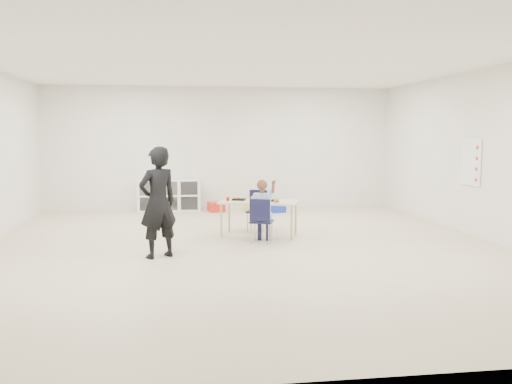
{
  "coord_description": "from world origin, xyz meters",
  "views": [
    {
      "loc": [
        -0.93,
        -8.03,
        1.72
      ],
      "look_at": [
        0.2,
        0.04,
        0.85
      ],
      "focal_mm": 38.0,
      "sensor_mm": 36.0,
      "label": 1
    }
  ],
  "objects": [
    {
      "name": "room",
      "position": [
        0.0,
        0.0,
        1.4
      ],
      "size": [
        9.0,
        9.02,
        2.8
      ],
      "color": "beige",
      "rests_on": "ground"
    },
    {
      "name": "cubby_shelf",
      "position": [
        -1.2,
        4.28,
        0.35
      ],
      "size": [
        1.4,
        0.4,
        0.7
      ],
      "primitive_type": "cube",
      "color": "white",
      "rests_on": "ground"
    },
    {
      "name": "apple_near",
      "position": [
        0.26,
        1.04,
        0.63
      ],
      "size": [
        0.07,
        0.07,
        0.07
      ],
      "primitive_type": "sphere",
      "color": "maroon",
      "rests_on": "table"
    },
    {
      "name": "adult",
      "position": [
        -1.25,
        -0.46,
        0.78
      ],
      "size": [
        0.68,
        0.61,
        1.56
      ],
      "primitive_type": "imported",
      "rotation": [
        0.0,
        0.0,
        3.69
      ],
      "color": "black",
      "rests_on": "ground"
    },
    {
      "name": "bin_yellow",
      "position": [
        0.71,
        3.98,
        0.11
      ],
      "size": [
        0.37,
        0.46,
        0.22
      ],
      "primitive_type": "cube",
      "rotation": [
        0.0,
        0.0,
        0.05
      ],
      "color": "#FEFF1A",
      "rests_on": "ground"
    },
    {
      "name": "table",
      "position": [
        0.37,
        0.94,
        0.3
      ],
      "size": [
        1.45,
        1.05,
        0.6
      ],
      "rotation": [
        0.0,
        0.0,
        -0.34
      ],
      "color": "beige",
      "rests_on": "ground"
    },
    {
      "name": "rules_poster",
      "position": [
        3.98,
        0.6,
        1.25
      ],
      "size": [
        0.02,
        0.6,
        0.8
      ],
      "primitive_type": "cube",
      "color": "white",
      "rests_on": "room"
    },
    {
      "name": "child",
      "position": [
        0.33,
        0.37,
        0.56
      ],
      "size": [
        0.61,
        0.61,
        1.13
      ],
      "primitive_type": null,
      "rotation": [
        0.0,
        0.0,
        -0.34
      ],
      "color": "#A8BBE3",
      "rests_on": "chair_near"
    },
    {
      "name": "apple_far",
      "position": [
        -0.15,
        1.04,
        0.63
      ],
      "size": [
        0.07,
        0.07,
        0.07
      ],
      "primitive_type": "sphere",
      "color": "maroon",
      "rests_on": "table"
    },
    {
      "name": "chair_far",
      "position": [
        0.41,
        1.5,
        0.36
      ],
      "size": [
        0.44,
        0.42,
        0.72
      ],
      "primitive_type": null,
      "rotation": [
        0.0,
        0.0,
        -0.34
      ],
      "color": "black",
      "rests_on": "ground"
    },
    {
      "name": "milk_carton",
      "position": [
        0.35,
        0.83,
        0.65
      ],
      "size": [
        0.09,
        0.09,
        0.1
      ],
      "primitive_type": "cube",
      "rotation": [
        0.0,
        0.0,
        -0.34
      ],
      "color": "white",
      "rests_on": "table"
    },
    {
      "name": "lunch_tray_near",
      "position": [
        0.52,
        0.94,
        0.61
      ],
      "size": [
        0.26,
        0.22,
        0.03
      ],
      "primitive_type": "cube",
      "rotation": [
        0.0,
        0.0,
        -0.34
      ],
      "color": "black",
      "rests_on": "table"
    },
    {
      "name": "chair_near",
      "position": [
        0.33,
        0.37,
        0.36
      ],
      "size": [
        0.44,
        0.42,
        0.72
      ],
      "primitive_type": null,
      "rotation": [
        0.0,
        0.0,
        -0.34
      ],
      "color": "black",
      "rests_on": "ground"
    },
    {
      "name": "bin_red",
      "position": [
        -0.16,
        3.98,
        0.1
      ],
      "size": [
        0.39,
        0.47,
        0.21
      ],
      "primitive_type": "cube",
      "rotation": [
        0.0,
        0.0,
        0.16
      ],
      "color": "red",
      "rests_on": "ground"
    },
    {
      "name": "bin_blue",
      "position": [
        1.12,
        3.75,
        0.12
      ],
      "size": [
        0.47,
        0.56,
        0.24
      ],
      "primitive_type": "cube",
      "rotation": [
        0.0,
        0.0,
        0.18
      ],
      "color": "#1729B0",
      "rests_on": "ground"
    },
    {
      "name": "lunch_tray_far",
      "position": [
        0.05,
        1.11,
        0.61
      ],
      "size": [
        0.26,
        0.22,
        0.03
      ],
      "primitive_type": "cube",
      "rotation": [
        0.0,
        0.0,
        -0.34
      ],
      "color": "black",
      "rests_on": "table"
    },
    {
      "name": "bread_roll",
      "position": [
        0.64,
        0.75,
        0.63
      ],
      "size": [
        0.09,
        0.09,
        0.07
      ],
      "primitive_type": "ellipsoid",
      "color": "#B7804B",
      "rests_on": "table"
    }
  ]
}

